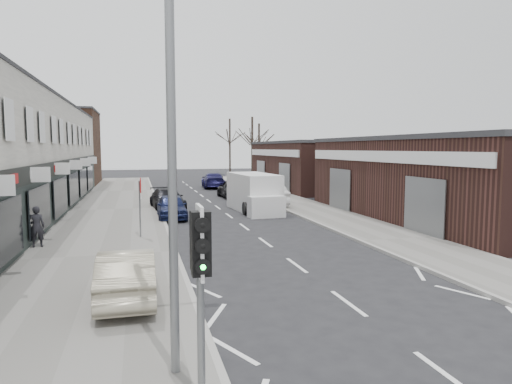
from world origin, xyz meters
TOP-DOWN VIEW (x-y plane):
  - ground at (0.00, 0.00)m, footprint 160.00×160.00m
  - pavement_left at (-6.75, 22.00)m, footprint 5.50×64.00m
  - pavement_right at (5.75, 22.00)m, footprint 3.50×64.00m
  - brick_block_far at (-13.50, 45.00)m, footprint 8.00×10.00m
  - right_unit_near at (12.50, 14.00)m, footprint 10.00×18.00m
  - right_unit_far at (12.50, 34.00)m, footprint 10.00×16.00m
  - tree_far_a at (9.00, 48.00)m, footprint 3.60×3.60m
  - tree_far_b at (11.50, 54.00)m, footprint 3.60×3.60m
  - tree_far_c at (8.50, 60.00)m, footprint 3.60×3.60m
  - traffic_light at (-4.40, -2.02)m, footprint 0.28×0.60m
  - street_lamp at (-4.53, -0.80)m, footprint 2.23×0.22m
  - warning_sign at (-5.16, 12.00)m, footprint 0.12×0.80m
  - white_van at (2.00, 19.66)m, footprint 2.55×6.32m
  - sedan_on_pavement at (-5.60, 3.45)m, footprint 1.41×4.01m
  - pedestrian at (-9.20, 10.85)m, footprint 0.63×0.44m
  - parked_car_left_a at (-3.40, 17.85)m, footprint 1.67×4.05m
  - parked_car_left_b at (-3.40, 21.83)m, footprint 2.38×4.86m
  - parked_car_right_a at (3.50, 21.98)m, footprint 1.91×4.95m
  - parked_car_right_b at (2.20, 27.55)m, footprint 2.09×4.66m
  - parked_car_right_c at (2.20, 37.34)m, footprint 2.58×5.47m

SIDE VIEW (x-z plane):
  - ground at x=0.00m, z-range 0.00..0.00m
  - tree_far_a at x=9.00m, z-range -4.00..4.00m
  - tree_far_b at x=11.50m, z-range -3.75..3.75m
  - tree_far_c at x=8.50m, z-range -4.25..4.25m
  - pavement_left at x=-6.75m, z-range 0.00..0.12m
  - pavement_right at x=5.75m, z-range 0.00..0.12m
  - parked_car_left_b at x=-3.40m, z-range 0.00..1.36m
  - parked_car_left_a at x=-3.40m, z-range 0.00..1.38m
  - parked_car_right_c at x=2.20m, z-range 0.00..1.54m
  - parked_car_right_b at x=2.20m, z-range 0.00..1.56m
  - sedan_on_pavement at x=-5.60m, z-range 0.12..1.44m
  - parked_car_right_a at x=3.50m, z-range 0.00..1.61m
  - pedestrian at x=-9.20m, z-range 0.12..1.78m
  - white_van at x=2.00m, z-range -0.07..2.34m
  - warning_sign at x=-5.16m, z-range 0.85..3.55m
  - right_unit_near at x=12.50m, z-range 0.00..4.50m
  - right_unit_far at x=12.50m, z-range 0.00..4.50m
  - traffic_light at x=-4.40m, z-range 0.86..3.96m
  - brick_block_far at x=-13.50m, z-range 0.00..8.00m
  - street_lamp at x=-4.53m, z-range 0.62..8.62m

